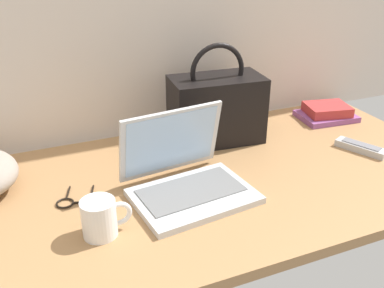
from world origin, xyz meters
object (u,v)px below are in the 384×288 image
(handbag, at_px, (216,108))
(coffee_mug, at_px, (100,217))
(book_stack, at_px, (327,113))
(remote_control_near, at_px, (361,148))
(laptop, at_px, (186,177))
(eyeglasses, at_px, (78,202))

(handbag, bearing_deg, coffee_mug, -142.36)
(coffee_mug, xyz_separation_m, book_stack, (0.93, 0.37, -0.02))
(handbag, distance_m, book_stack, 0.47)
(remote_control_near, distance_m, book_stack, 0.27)
(laptop, relative_size, book_stack, 1.55)
(eyeglasses, distance_m, book_stack, 0.99)
(laptop, height_order, eyeglasses, laptop)
(handbag, bearing_deg, book_stack, 0.58)
(laptop, bearing_deg, remote_control_near, 0.54)
(eyeglasses, bearing_deg, book_stack, 12.40)
(coffee_mug, bearing_deg, remote_control_near, 6.83)
(book_stack, bearing_deg, coffee_mug, -158.61)
(laptop, height_order, book_stack, laptop)
(handbag, bearing_deg, remote_control_near, -33.03)
(eyeglasses, bearing_deg, laptop, -11.24)
(laptop, height_order, remote_control_near, laptop)
(eyeglasses, bearing_deg, handbag, 22.55)
(coffee_mug, xyz_separation_m, eyeglasses, (-0.03, 0.15, -0.04))
(remote_control_near, xyz_separation_m, book_stack, (0.07, 0.26, 0.01))
(eyeglasses, relative_size, book_stack, 0.59)
(coffee_mug, xyz_separation_m, handbag, (0.47, 0.36, 0.07))
(eyeglasses, relative_size, handbag, 0.38)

